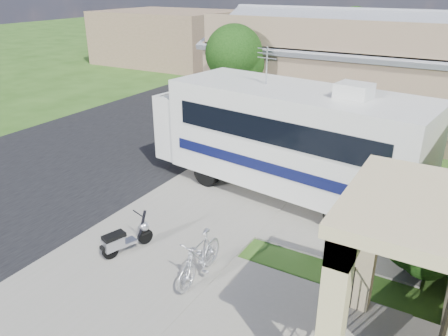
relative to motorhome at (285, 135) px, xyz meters
The scene contains 18 objects.
ground 4.84m from the motorhome, 96.65° to the right, with size 120.00×120.00×0.00m, color #244512.
street_slab 9.93m from the motorhome, 145.25° to the left, with size 9.00×80.00×0.02m, color black.
sidewalk_slab 6.05m from the motorhome, 105.26° to the left, with size 4.00×80.00×0.06m, color slate.
driveway_slab 2.09m from the motorhome, ahead, with size 7.00×6.00×0.05m, color slate.
walk_slab 6.26m from the motorhome, 65.46° to the right, with size 4.00×3.00×0.05m, color slate.
warehouse 9.54m from the motorhome, 93.11° to the left, with size 12.50×8.40×5.04m.
distant_bldg_far 24.80m from the motorhome, 134.93° to the left, with size 10.00×8.00×4.00m, color brown.
distant_bldg_near 33.39m from the motorhome, 117.70° to the left, with size 8.00×7.00×3.20m, color #846A52.
street_tree_a 6.40m from the motorhome, 132.43° to the left, with size 2.44×2.40×4.58m.
street_tree_b 15.28m from the motorhome, 106.09° to the left, with size 2.44×2.40×4.73m.
street_tree_c 24.02m from the motorhome, 100.12° to the left, with size 2.44×2.40×4.42m.
motorhome is the anchor object (origin of this frame).
shrub 5.04m from the motorhome, 29.90° to the right, with size 2.01×1.92×2.47m.
scooter 5.69m from the motorhome, 110.71° to the right, with size 0.68×1.37×0.92m.
bicycle 5.23m from the motorhome, 87.95° to the right, with size 0.50×1.77×1.06m, color #B8B8C0.
pickup_truck 10.81m from the motorhome, 125.94° to the left, with size 2.96×6.43×1.79m, color silver.
van 17.60m from the motorhome, 113.48° to the left, with size 2.52×6.19×1.80m, color silver.
garden_hose 5.95m from the motorhome, 54.26° to the right, with size 0.37×0.37×0.17m, color #13601A.
Camera 1 is at (5.18, -7.26, 6.15)m, focal length 35.00 mm.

